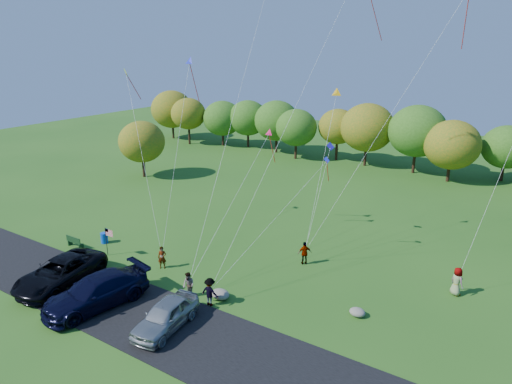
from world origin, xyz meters
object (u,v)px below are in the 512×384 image
minivan_navy (96,292)px  park_bench (74,242)px  flyer_b (189,285)px  flyer_d (305,253)px  minivan_silver (166,315)px  trash_barrel (104,238)px  minivan_dark (60,272)px  flyer_c (210,292)px  flyer_e (457,281)px  flyer_a (162,258)px

minivan_navy → park_bench: (-8.75, 4.82, -0.53)m
flyer_b → flyer_d: 9.30m
flyer_d → minivan_navy: bearing=14.4°
flyer_d → minivan_silver: bearing=34.1°
flyer_b → trash_barrel: (-11.54, 2.76, -0.43)m
minivan_navy → minivan_dark: bearing=-174.3°
minivan_silver → flyer_c: size_ratio=2.59×
flyer_e → trash_barrel: bearing=52.1°
flyer_d → park_bench: bearing=-17.9°
minivan_dark → park_bench: 6.32m
flyer_a → flyer_d: bearing=2.4°
minivan_dark → flyer_d: size_ratio=3.72×
flyer_c → trash_barrel: (-13.29, 2.76, -0.50)m
minivan_navy → flyer_d: minivan_navy is taller
minivan_silver → trash_barrel: (-12.72, 6.13, -0.45)m
park_bench → minivan_navy: bearing=-29.0°
flyer_b → flyer_d: (4.19, 8.31, 0.02)m
flyer_d → trash_barrel: (-15.73, -5.54, -0.45)m
flyer_a → flyer_e: bearing=-11.8°
minivan_silver → trash_barrel: bearing=147.4°
trash_barrel → park_bench: bearing=-125.4°
park_bench → trash_barrel: (1.34, 1.89, -0.06)m
minivan_dark → flyer_e: 26.48m
minivan_silver → flyer_c: 3.42m
minivan_silver → flyer_c: flyer_c is taller
flyer_a → park_bench: 8.67m
flyer_c → flyer_d: 8.66m
minivan_dark → minivan_navy: minivan_navy is taller
flyer_b → flyer_c: (1.76, 0.00, 0.06)m
minivan_dark → flyer_a: (4.06, 5.58, -0.13)m
park_bench → minivan_dark: bearing=-44.3°
minivan_navy → flyer_a: (-0.18, 6.01, -0.18)m
minivan_silver → flyer_e: bearing=37.6°
flyer_d → park_bench: (-17.07, -7.43, -0.39)m
minivan_silver → flyer_c: (0.58, 3.37, 0.05)m
minivan_silver → flyer_b: 3.57m
minivan_dark → flyer_c: 10.71m
minivan_dark → flyer_b: minivan_dark is taller
flyer_c → minivan_navy: bearing=30.3°
minivan_silver → flyer_d: flyer_d is taller
flyer_d → park_bench: 18.62m
flyer_d → trash_barrel: 16.68m
minivan_dark → flyer_c: (10.12, 3.52, -0.04)m
flyer_d → trash_barrel: size_ratio=2.03×
flyer_a → flyer_c: size_ratio=0.91×
flyer_d → flyer_b: bearing=21.8°
minivan_dark → flyer_d: 17.25m
flyer_c → flyer_b: bearing=-3.5°
flyer_c → flyer_d: flyer_c is taller
flyer_a → flyer_e: size_ratio=0.88×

